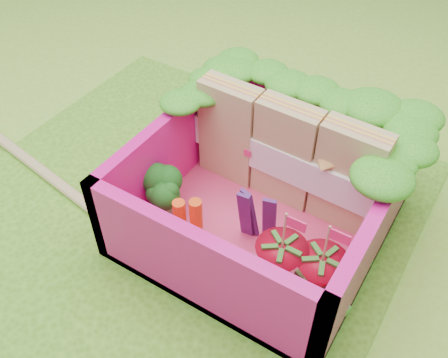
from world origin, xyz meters
TOP-DOWN VIEW (x-y plane):
  - ground at (0.00, 0.00)m, footprint 14.00×14.00m
  - placemat at (0.00, 0.00)m, footprint 2.60×2.60m
  - bento_floor at (0.49, 0.16)m, footprint 1.30×1.30m
  - bento_box at (0.49, 0.16)m, footprint 1.30×1.30m
  - lettuce_ruffle at (0.49, 0.64)m, footprint 1.43×0.83m
  - sandwich_stack at (0.50, 0.43)m, footprint 1.15×0.21m
  - broccoli at (-0.02, -0.10)m, footprint 0.32×0.32m
  - carrot_sticks at (0.22, -0.15)m, footprint 0.15×0.11m
  - purple_wedges at (0.53, 0.02)m, footprint 0.19×0.07m
  - strawberry_left at (0.77, -0.14)m, footprint 0.26×0.26m
  - strawberry_right at (0.96, -0.10)m, footprint 0.26×0.26m
  - snap_peas at (0.89, -0.06)m, footprint 0.63×0.59m
  - chopsticks at (-1.08, -0.17)m, footprint 2.19×0.39m

SIDE VIEW (x-z plane):
  - ground at x=0.00m, z-range 0.00..0.00m
  - placemat at x=0.00m, z-range 0.00..0.03m
  - chopsticks at x=-1.08m, z-range 0.03..0.08m
  - bento_floor at x=0.49m, z-range 0.03..0.08m
  - snap_peas at x=0.89m, z-range 0.08..0.13m
  - strawberry_right at x=0.96m, z-range -0.03..0.47m
  - strawberry_left at x=0.77m, z-range -0.03..0.47m
  - carrot_sticks at x=0.22m, z-range 0.08..0.36m
  - broccoli at x=-0.02m, z-range 0.13..0.38m
  - purple_wedges at x=0.53m, z-range 0.08..0.46m
  - bento_box at x=0.49m, z-range 0.03..0.58m
  - sandwich_stack at x=0.50m, z-range 0.07..0.71m
  - lettuce_ruffle at x=0.49m, z-range 0.58..0.69m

